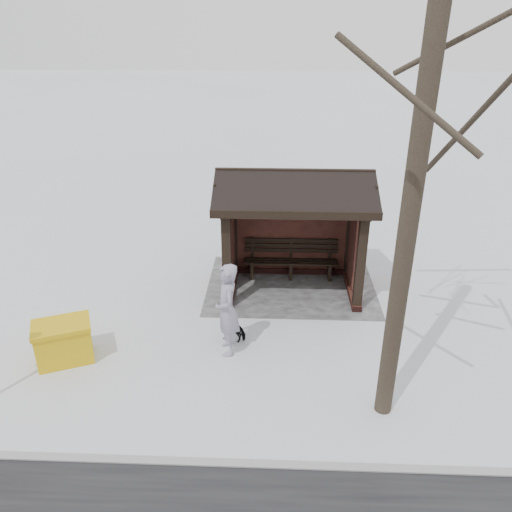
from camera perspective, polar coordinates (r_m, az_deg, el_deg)
The scene contains 8 objects.
ground at distance 12.57m, azimuth 4.01°, elevation -3.82°, with size 120.00×120.00×0.00m, color silver.
kerb at distance 8.21m, azimuth 4.90°, elevation -22.80°, with size 120.00×0.15×0.06m, color gray.
trampled_patch at distance 12.74m, azimuth 3.99°, elevation -3.35°, with size 4.20×3.20×0.02m, color gray.
bus_shelter at distance 11.82m, azimuth 4.30°, elevation 5.77°, with size 3.60×2.40×3.09m.
tree_near at distance 7.04m, azimuth 20.05°, elevation 24.35°, with size 3.42×3.42×9.03m.
pedestrian at distance 9.84m, azimuth -3.30°, elevation -6.17°, with size 0.71×0.47×1.94m, color gray.
dog at distance 10.59m, azimuth -2.66°, elevation -8.26°, with size 0.27×0.60×0.51m, color black.
grit_bin at distance 10.58m, azimuth -21.12°, elevation -9.12°, with size 1.29×1.10×0.83m.
Camera 1 is at (0.42, 10.97, 6.11)m, focal length 35.00 mm.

